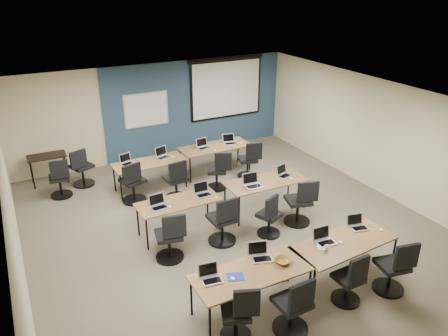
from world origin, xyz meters
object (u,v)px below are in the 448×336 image
laptop_9 (162,155)px  spare_chair_a (82,171)px  laptop_4 (158,204)px  task_chair_6 (270,219)px  training_table_mid_left (178,203)px  task_chair_3 (394,271)px  laptop_5 (203,192)px  laptop_6 (252,183)px  task_chair_4 (171,240)px  spare_chair_b (60,181)px  laptop_2 (324,239)px  task_chair_10 (218,174)px  utility_table (47,159)px  laptop_1 (260,254)px  training_table_front_left (252,274)px  training_table_back_right (215,148)px  task_chair_1 (294,310)px  laptop_0 (210,276)px  laptop_10 (203,146)px  training_table_back_left (150,164)px  task_chair_7 (300,206)px  projector_screen (226,85)px  training_table_front_right (344,244)px  laptop_11 (230,141)px  laptop_7 (283,173)px  task_chair_9 (177,183)px  laptop_3 (357,225)px  whiteboard (146,110)px  task_chair_2 (350,283)px  task_chair_11 (249,163)px  task_chair_5 (223,224)px  task_chair_0 (239,318)px

laptop_9 → spare_chair_a: (-1.84, 0.83, -0.38)m
laptop_4 → task_chair_6: (2.00, -0.91, -0.40)m
training_table_mid_left → task_chair_3: (2.46, -3.33, -0.27)m
laptop_5 → laptop_6: laptop_6 is taller
task_chair_4 → spare_chair_b: 3.84m
laptop_2 → task_chair_10: (-0.02, 3.93, -0.39)m
task_chair_10 → utility_table: (-3.65, 2.28, 0.25)m
laptop_1 → utility_table: (-2.48, 6.10, -0.14)m
training_table_mid_left → training_table_front_left: bearing=-88.1°
task_chair_6 → spare_chair_b: size_ratio=0.97×
training_table_front_left → training_table_back_right: bearing=69.4°
task_chair_1 → spare_chair_a: bearing=102.7°
laptop_6 → spare_chair_b: bearing=145.6°
laptop_0 → laptop_10: bearing=75.0°
laptop_2 → laptop_4: bearing=134.3°
task_chair_3 → laptop_6: (-0.79, 3.25, 0.38)m
laptop_0 → training_table_back_left: bearing=91.1°
laptop_4 → task_chair_7: size_ratio=0.31×
task_chair_10 → projector_screen: bearing=83.5°
training_table_front_right → laptop_11: (0.51, 5.07, 0.10)m
training_table_back_right → laptop_7: bearing=-77.7°
task_chair_1 → task_chair_9: task_chair_9 is taller
projector_screen → laptop_6: projector_screen is taller
task_chair_4 → laptop_7: (3.05, 0.84, 0.37)m
training_table_mid_left → laptop_5: size_ratio=5.08×
laptop_3 → task_chair_1: bearing=-142.9°
whiteboard → laptop_6: size_ratio=3.53×
training_table_mid_left → spare_chair_b: (-1.90, 2.77, -0.27)m
training_table_back_right → spare_chair_b: size_ratio=1.89×
training_table_back_right → task_chair_1: bearing=-106.0°
task_chair_4 → laptop_11: size_ratio=3.12×
task_chair_2 → laptop_4: bearing=121.5°
laptop_11 → task_chair_11: 0.86m
training_table_back_left → task_chair_2: 5.61m
laptop_1 → task_chair_5: 1.68m
training_table_back_left → laptop_10: 1.57m
laptop_0 → task_chair_5: 2.11m
whiteboard → task_chair_5: whiteboard is taller
task_chair_0 → task_chair_1: task_chair_1 is taller
laptop_11 → task_chair_4: bearing=-121.2°
task_chair_3 → laptop_11: size_ratio=3.09×
laptop_4 → task_chair_10: bearing=31.2°
task_chair_3 → task_chair_10: 4.85m
task_chair_6 → laptop_9: 3.47m
whiteboard → task_chair_4: whiteboard is taller
utility_table → whiteboard: bearing=9.0°
laptop_1 → task_chair_3: task_chair_3 is taller
task_chair_3 → task_chair_5: (-1.83, 2.59, 0.02)m
training_table_mid_left → task_chair_2: task_chair_2 is taller
laptop_4 → laptop_7: laptop_4 is taller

